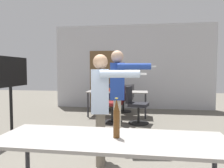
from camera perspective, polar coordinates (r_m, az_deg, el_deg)
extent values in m
cube|color=#BCBCC1|center=(7.80, 5.46, 4.47)|extent=(5.61, 0.10, 2.95)
cube|color=brown|center=(7.89, -2.59, 1.19)|extent=(0.90, 0.02, 2.05)
cube|color=gray|center=(2.11, -0.32, -14.32)|extent=(2.17, 0.74, 0.03)
cylinder|color=#2D2D33|center=(2.84, -21.20, -17.65)|extent=(0.05, 0.05, 0.71)
cube|color=gray|center=(6.46, 1.40, -2.05)|extent=(1.78, 0.66, 0.03)
cylinder|color=#2D2D33|center=(6.40, -6.31, -5.46)|extent=(0.05, 0.05, 0.71)
cylinder|color=#2D2D33|center=(6.20, 8.74, -5.79)|extent=(0.05, 0.05, 0.71)
cylinder|color=#2D2D33|center=(6.92, -5.17, -4.76)|extent=(0.05, 0.05, 0.71)
cylinder|color=#2D2D33|center=(6.73, 8.72, -5.03)|extent=(0.05, 0.05, 0.71)
cube|color=black|center=(5.02, -24.65, -12.37)|extent=(0.44, 0.56, 0.03)
cylinder|color=black|center=(4.90, -24.82, -6.54)|extent=(0.06, 0.06, 1.00)
cube|color=black|center=(4.83, -25.08, 2.92)|extent=(0.04, 1.19, 0.61)
cube|color=#192342|center=(4.84, -25.31, 2.92)|extent=(0.01, 1.10, 0.53)
cylinder|color=beige|center=(4.24, 1.36, -9.32)|extent=(0.14, 0.14, 0.84)
cylinder|color=beige|center=(4.05, 1.37, -9.93)|extent=(0.14, 0.14, 0.84)
cube|color=#23429E|center=(4.04, 1.38, 0.79)|extent=(0.31, 0.48, 0.66)
sphere|color=#DBAD89|center=(4.04, 1.39, 7.13)|extent=(0.23, 0.23, 0.23)
cylinder|color=#23429E|center=(4.32, 1.36, 0.72)|extent=(0.11, 0.11, 0.57)
cylinder|color=#23429E|center=(3.77, 5.77, 4.60)|extent=(0.58, 0.18, 0.11)
cube|color=white|center=(3.80, 10.54, 4.55)|extent=(0.12, 0.05, 0.03)
cylinder|color=slate|center=(3.38, -2.92, -13.32)|extent=(0.13, 0.13, 0.78)
cylinder|color=slate|center=(3.21, -3.05, -14.27)|extent=(0.13, 0.13, 0.78)
cube|color=silver|center=(3.15, -3.03, -1.69)|extent=(0.31, 0.46, 0.61)
sphere|color=tan|center=(3.14, -3.05, 5.82)|extent=(0.21, 0.21, 0.21)
cylinder|color=silver|center=(3.42, -2.85, -1.61)|extent=(0.10, 0.10, 0.53)
cylinder|color=silver|center=(2.87, 2.02, 2.64)|extent=(0.54, 0.19, 0.10)
cube|color=white|center=(2.90, 7.83, 2.62)|extent=(0.12, 0.05, 0.03)
cylinder|color=black|center=(5.79, 0.08, -9.86)|extent=(0.52, 0.52, 0.03)
cylinder|color=black|center=(5.74, 0.08, -7.63)|extent=(0.06, 0.06, 0.43)
cube|color=maroon|center=(5.70, 0.08, -5.13)|extent=(0.53, 0.53, 0.08)
cube|color=maroon|center=(5.59, 2.63, -2.72)|extent=(0.13, 0.44, 0.42)
cylinder|color=black|center=(7.20, 2.98, -7.15)|extent=(0.52, 0.52, 0.03)
cylinder|color=black|center=(7.17, 2.98, -5.51)|extent=(0.06, 0.06, 0.39)
cube|color=#4C4C51|center=(7.13, 2.99, -3.64)|extent=(0.65, 0.65, 0.08)
cube|color=#4C4C51|center=(6.89, 4.17, -1.82)|extent=(0.38, 0.32, 0.42)
cylinder|color=black|center=(7.46, -1.97, -6.77)|extent=(0.52, 0.52, 0.03)
cylinder|color=black|center=(7.42, -1.98, -5.20)|extent=(0.06, 0.06, 0.38)
cube|color=navy|center=(7.39, -1.98, -3.43)|extent=(0.56, 0.56, 0.08)
cube|color=navy|center=(7.11, -1.82, -1.69)|extent=(0.44, 0.17, 0.42)
cylinder|color=black|center=(5.71, 6.94, -10.07)|extent=(0.52, 0.52, 0.03)
cylinder|color=black|center=(5.67, 6.95, -7.87)|extent=(0.06, 0.06, 0.42)
cube|color=black|center=(5.62, 6.97, -5.37)|extent=(0.54, 0.54, 0.08)
cube|color=black|center=(5.65, 4.42, -2.74)|extent=(0.15, 0.44, 0.42)
cylinder|color=#563314|center=(2.09, 1.18, -10.46)|extent=(0.06, 0.06, 0.25)
cone|color=#563314|center=(2.05, 1.19, -5.46)|extent=(0.06, 0.06, 0.11)
cylinder|color=gold|center=(2.04, 1.19, -3.76)|extent=(0.03, 0.03, 0.01)
cylinder|color=#E05123|center=(6.39, -0.80, -1.53)|extent=(0.07, 0.07, 0.10)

